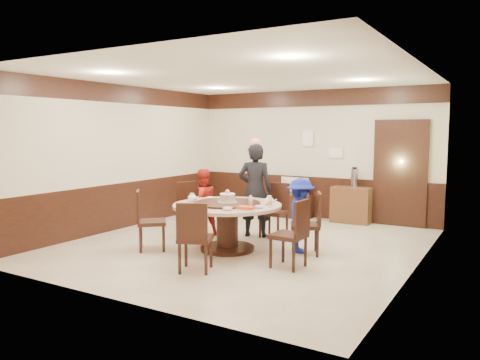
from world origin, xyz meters
The scene contains 29 objects.
room centered at (0.01, 0.01, 1.08)m, with size 6.00×6.04×2.84m.
banquet_table centered at (-0.05, -0.45, 0.53)m, with size 1.74×1.74×0.78m.
chair_0 centered at (1.14, -0.04, 0.30)m, with size 0.59×0.59×0.97m.
chair_1 centered at (0.17, 0.79, 0.30)m, with size 0.45×0.46×0.97m.
chair_2 centered at (-1.23, 0.19, 0.30)m, with size 0.58×0.58×0.97m.
chair_3 centered at (-1.12, -1.08, 0.30)m, with size 0.62×0.62×0.97m.
chair_4 centered at (0.18, -1.65, 0.30)m, with size 0.58×0.58×0.97m.
chair_5 centered at (1.22, -0.84, 0.30)m, with size 0.48×0.47×0.97m.
person_standing centered at (-0.15, 0.64, 0.85)m, with size 0.62×0.41×1.69m, color black.
person_red centered at (-1.00, 0.19, 0.62)m, with size 0.60×0.47×1.23m, color #AC2216.
person_blue centered at (1.01, 0.02, 0.59)m, with size 0.77×0.44×1.18m, color #172698.
birthday_cake centered at (-0.05, -0.45, 0.85)m, with size 0.30×0.30×0.20m.
teapot_left centered at (-0.67, -0.56, 0.81)m, with size 0.17×0.15×0.13m, color white.
teapot_right centered at (0.55, -0.17, 0.81)m, with size 0.17×0.15×0.13m, color white.
bowl_0 centered at (-0.59, -0.14, 0.77)m, with size 0.14×0.14×0.03m, color white.
bowl_1 centered at (0.27, -0.97, 0.77)m, with size 0.15×0.15×0.05m, color white.
bowl_2 centered at (-0.43, -0.94, 0.77)m, with size 0.16×0.16×0.04m, color white.
bowl_3 centered at (0.58, -0.57, 0.77)m, with size 0.13×0.13×0.04m, color white.
saucer_near centered at (-0.30, -1.10, 0.76)m, with size 0.18×0.18×0.01m, color white.
saucer_far centered at (0.40, 0.05, 0.76)m, with size 0.18×0.18×0.01m, color white.
shrimp_platter centered at (0.51, -0.83, 0.78)m, with size 0.30×0.20×0.06m.
bottle_0 centered at (0.40, -0.51, 0.83)m, with size 0.06×0.06×0.16m, color white.
bottle_1 centered at (0.69, -0.41, 0.83)m, with size 0.06×0.06×0.16m, color white.
tv_stand centered at (-0.34, 2.75, 0.25)m, with size 0.85×0.45×0.50m, color black.
television centered at (-0.34, 2.75, 0.69)m, with size 0.67×0.09×0.39m, color gray.
side_cabinet centered at (0.97, 2.78, 0.38)m, with size 0.80×0.40×0.75m, color brown.
thermos centered at (1.02, 2.78, 0.94)m, with size 0.15×0.15×0.38m, color silver.
notice_left centered at (-0.10, 2.96, 1.75)m, with size 0.25×0.00×0.35m, color white.
notice_right centered at (0.55, 2.96, 1.45)m, with size 0.30×0.00×0.22m, color white.
Camera 1 is at (3.88, -6.71, 1.91)m, focal length 35.00 mm.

